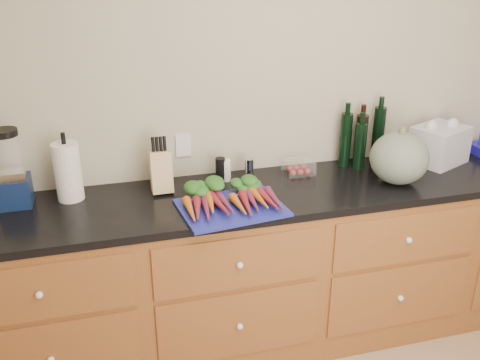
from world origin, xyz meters
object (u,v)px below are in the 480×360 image
object	(u,v)px
cutting_board	(231,208)
knife_block	(161,171)
paper_towel	(68,172)
carrots	(229,198)
blender_appliance	(11,173)
tomato_box	(299,167)
squash	(399,158)

from	to	relation	value
cutting_board	knife_block	size ratio (longest dim) A/B	2.29
paper_towel	carrots	bearing A→B (deg)	-20.31
carrots	blender_appliance	world-z (taller)	blender_appliance
cutting_board	knife_block	world-z (taller)	knife_block
tomato_box	knife_block	bearing A→B (deg)	-177.76
blender_appliance	paper_towel	distance (m)	0.26
carrots	blender_appliance	xyz separation A→B (m)	(-1.00, 0.27, 0.13)
cutting_board	carrots	world-z (taller)	carrots
knife_block	cutting_board	bearing A→B (deg)	-45.48
paper_towel	tomato_box	bearing A→B (deg)	0.47
blender_appliance	knife_block	size ratio (longest dim) A/B	1.81
cutting_board	carrots	xyz separation A→B (m)	(0.00, 0.04, 0.03)
cutting_board	carrots	size ratio (longest dim) A/B	1.09
paper_towel	knife_block	size ratio (longest dim) A/B	1.37
cutting_board	blender_appliance	size ratio (longest dim) A/B	1.26
tomato_box	blender_appliance	bearing A→B (deg)	-179.53
paper_towel	knife_block	bearing A→B (deg)	-2.53
cutting_board	knife_block	xyz separation A→B (m)	(-0.29, 0.30, 0.10)
carrots	tomato_box	distance (m)	0.55
paper_towel	tomato_box	size ratio (longest dim) A/B	1.84
squash	knife_block	xyz separation A→B (m)	(-1.23, 0.22, -0.03)
knife_block	tomato_box	distance (m)	0.77
blender_appliance	carrots	bearing A→B (deg)	-15.29
cutting_board	carrots	distance (m)	0.05
cutting_board	carrots	bearing A→B (deg)	90.00
squash	paper_towel	bearing A→B (deg)	171.81
carrots	blender_appliance	distance (m)	1.05
cutting_board	blender_appliance	xyz separation A→B (m)	(-1.00, 0.32, 0.16)
blender_appliance	cutting_board	bearing A→B (deg)	-17.56
squash	paper_towel	distance (m)	1.70
paper_towel	squash	bearing A→B (deg)	-8.19
cutting_board	blender_appliance	bearing A→B (deg)	162.44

